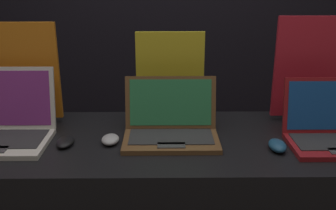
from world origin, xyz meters
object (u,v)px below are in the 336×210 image
laptop_front (6,125)px  mouse_back (277,146)px  mouse_front (65,142)px  laptop_middle (171,125)px  laptop_back (330,130)px  mouse_middle (110,139)px  promo_stand_middle (170,78)px  promo_stand_back (312,72)px  promo_stand_front (18,76)px

laptop_front → mouse_back: laptop_front is taller
mouse_front → laptop_middle: laptop_middle is taller
laptop_back → mouse_middle: bearing=179.6°
laptop_front → promo_stand_middle: 0.74m
mouse_front → laptop_middle: (0.43, 0.07, 0.04)m
laptop_middle → promo_stand_middle: size_ratio=0.95×
mouse_middle → laptop_middle: bearing=11.8°
promo_stand_back → mouse_front: bearing=-165.7°
promo_stand_front → laptop_middle: size_ratio=1.18×
laptop_front → promo_stand_middle: bearing=21.1°
promo_stand_front → mouse_back: size_ratio=4.23×
promo_stand_middle → promo_stand_back: promo_stand_back is taller
promo_stand_front → laptop_middle: (0.68, -0.19, -0.16)m
laptop_back → promo_stand_back: promo_stand_back is taller
mouse_middle → laptop_back: 0.90m
mouse_front → mouse_middle: bearing=4.4°
mouse_front → mouse_middle: mouse_middle is taller
mouse_front → laptop_front: bearing=167.8°
laptop_front → promo_stand_front: (0.00, 0.21, 0.15)m
promo_stand_back → laptop_middle: bearing=-162.1°
promo_stand_middle → mouse_back: 0.59m
laptop_front → promo_stand_back: promo_stand_back is taller
laptop_middle → laptop_front: bearing=-179.1°
mouse_back → mouse_front: bearing=176.1°
promo_stand_back → laptop_back: bearing=-90.0°
promo_stand_front → promo_stand_middle: (0.68, 0.06, -0.03)m
laptop_front → promo_stand_front: promo_stand_front is taller
laptop_middle → mouse_middle: bearing=-168.2°
laptop_back → laptop_front: bearing=178.0°
mouse_middle → laptop_back: (0.90, -0.01, 0.04)m
promo_stand_front → laptop_back: promo_stand_front is taller
laptop_front → laptop_back: bearing=-2.0°
mouse_front → laptop_middle: bearing=8.7°
laptop_back → promo_stand_back: size_ratio=0.72×
mouse_front → promo_stand_front: size_ratio=0.25×
laptop_middle → laptop_back: laptop_back is taller
mouse_front → mouse_middle: 0.18m
promo_stand_back → promo_stand_front: bearing=-179.4°
mouse_back → promo_stand_back: promo_stand_back is taller
mouse_front → mouse_back: size_ratio=1.08×
laptop_front → promo_stand_back: bearing=9.4°
mouse_back → laptop_front: bearing=174.1°
laptop_front → mouse_front: (0.25, -0.06, -0.05)m
mouse_back → promo_stand_back: bearing=55.4°
mouse_back → promo_stand_back: size_ratio=0.23×
promo_stand_middle → laptop_back: 0.73m
laptop_middle → promo_stand_middle: 0.29m
mouse_back → promo_stand_front: bearing=163.9°
laptop_front → promo_stand_middle: size_ratio=0.90×
laptop_front → laptop_middle: (0.68, 0.01, -0.01)m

